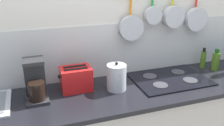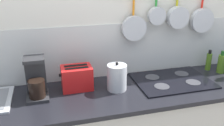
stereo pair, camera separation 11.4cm
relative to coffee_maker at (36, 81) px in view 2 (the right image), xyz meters
name	(u,v)px [view 2 (the right image)]	position (x,y,z in m)	size (l,w,h in m)	color
wall_back	(132,36)	(0.82, 0.27, 0.21)	(7.20, 0.15, 2.60)	silver
countertop	(144,90)	(0.82, -0.08, -0.15)	(3.00, 0.61, 0.03)	black
coffee_maker	(36,81)	(0.00, 0.00, 0.00)	(0.16, 0.19, 0.31)	#262628
toaster	(77,78)	(0.30, 0.06, -0.04)	(0.25, 0.17, 0.19)	red
kettle	(117,77)	(0.60, -0.04, -0.03)	(0.15, 0.15, 0.23)	#B7BABF
cooktop	(172,80)	(1.09, -0.02, -0.12)	(0.63, 0.46, 0.01)	black
bottle_sesame_oil	(209,61)	(1.53, 0.12, -0.04)	(0.05, 0.05, 0.19)	#4C721E
bottle_dish_soap	(221,63)	(1.60, 0.03, -0.04)	(0.07, 0.07, 0.20)	#4C721E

